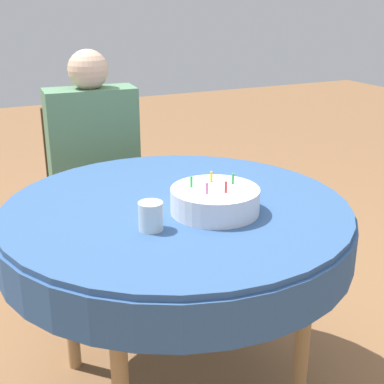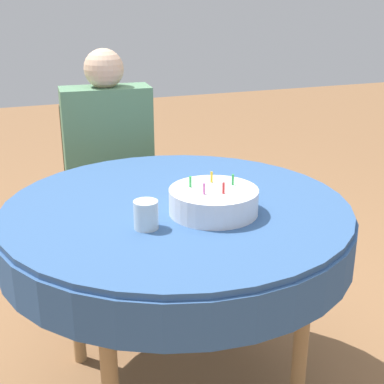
{
  "view_description": "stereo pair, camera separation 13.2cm",
  "coord_description": "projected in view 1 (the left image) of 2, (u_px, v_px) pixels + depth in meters",
  "views": [
    {
      "loc": [
        -0.66,
        -1.52,
        1.42
      ],
      "look_at": [
        0.04,
        -0.03,
        0.82
      ],
      "focal_mm": 50.0,
      "sensor_mm": 36.0,
      "label": 1
    },
    {
      "loc": [
        -0.54,
        -1.57,
        1.42
      ],
      "look_at": [
        0.04,
        -0.03,
        0.82
      ],
      "focal_mm": 50.0,
      "sensor_mm": 36.0,
      "label": 2
    }
  ],
  "objects": [
    {
      "name": "drinking_glass",
      "position": [
        151.0,
        216.0,
        1.57
      ],
      "size": [
        0.07,
        0.07,
        0.09
      ],
      "color": "silver",
      "rests_on": "dining_table"
    },
    {
      "name": "birthday_cake",
      "position": [
        215.0,
        200.0,
        1.7
      ],
      "size": [
        0.28,
        0.28,
        0.12
      ],
      "color": "white",
      "rests_on": "dining_table"
    },
    {
      "name": "person",
      "position": [
        94.0,
        156.0,
        2.52
      ],
      "size": [
        0.43,
        0.3,
        1.2
      ],
      "rotation": [
        0.0,
        0.0,
        -0.08
      ],
      "color": "#DBB293",
      "rests_on": "ground_plane"
    },
    {
      "name": "dining_table",
      "position": [
        176.0,
        229.0,
        1.81
      ],
      "size": [
        1.18,
        1.18,
        0.77
      ],
      "color": "#335689",
      "rests_on": "ground_plane"
    },
    {
      "name": "chair",
      "position": [
        93.0,
        193.0,
        2.68
      ],
      "size": [
        0.49,
        0.49,
        0.91
      ],
      "rotation": [
        0.0,
        0.0,
        -0.08
      ],
      "color": "#4C331E",
      "rests_on": "ground_plane"
    }
  ]
}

